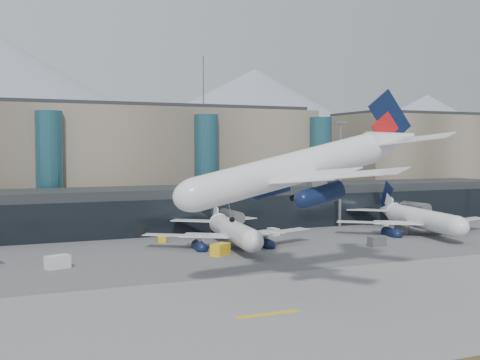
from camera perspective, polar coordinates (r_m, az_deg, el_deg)
name	(u,v)px	position (r m, az deg, el deg)	size (l,w,h in m)	color
ground	(344,275)	(92.95, 9.83, -8.84)	(900.00, 900.00, 0.00)	#515154
runway_strip	(409,297)	(81.11, 15.72, -10.65)	(400.00, 40.00, 0.04)	slate
runway_markings	(409,297)	(81.11, 15.72, -10.63)	(128.00, 1.00, 0.02)	gold
concourse	(210,207)	(143.52, -2.85, -2.61)	(170.00, 27.00, 10.00)	black
terminal_main	(82,162)	(168.03, -14.77, 1.69)	(130.00, 30.00, 31.00)	gray
terminal_east	(433,159)	(220.42, 17.82, 1.93)	(70.00, 30.00, 31.00)	gray
teal_towers	(132,168)	(154.22, -10.20, 1.10)	(116.40, 19.40, 46.00)	#235663
mountain_ridge	(78,112)	(461.64, -15.12, 6.22)	(910.00, 400.00, 110.00)	gray
lightmast_mid	(340,167)	(147.65, 9.47, 1.18)	(3.00, 1.20, 25.60)	slate
hero_jet	(312,157)	(82.58, 6.83, 2.16)	(37.77, 39.01, 12.56)	silver
jet_parked_mid	(229,223)	(118.19, -1.05, -4.13)	(35.25, 35.29, 11.45)	silver
jet_parked_right	(414,212)	(141.55, 16.16, -2.91)	(38.14, 38.82, 12.51)	silver
veh_a	(58,262)	(100.43, -16.92, -7.44)	(3.68, 2.07, 2.07)	silver
veh_b	(162,239)	(123.54, -7.45, -5.54)	(2.48, 1.53, 1.43)	yellow
veh_c	(377,241)	(120.46, 12.85, -5.69)	(3.43, 1.81, 1.90)	#4B4B50
veh_d	(387,226)	(145.11, 13.74, -4.26)	(3.07, 1.64, 1.75)	silver
veh_g	(273,232)	(132.10, 3.17, -4.93)	(2.73, 1.59, 1.59)	silver
veh_h	(220,249)	(107.62, -1.88, -6.60)	(3.84, 2.02, 2.12)	yellow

